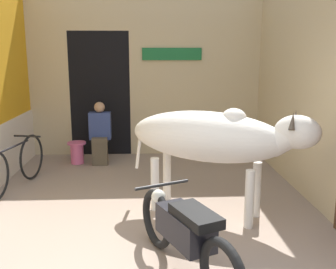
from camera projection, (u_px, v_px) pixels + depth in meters
wall_back_with_doorway at (126, 81)px, 7.94m from camera, size 4.50×0.93×3.28m
wall_right_with_door at (318, 83)px, 5.30m from camera, size 0.22×4.93×3.28m
cow at (214, 138)px, 4.80m from camera, size 2.29×1.53×1.40m
motorcycle_near at (185, 233)px, 3.57m from camera, size 0.87×1.71×0.74m
bicycle at (15, 165)px, 5.83m from camera, size 0.51×1.74×0.74m
shopkeeper_seated at (100, 132)px, 7.17m from camera, size 0.39×0.33×1.14m
plastic_stool at (77, 152)px, 7.24m from camera, size 0.34×0.34×0.40m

